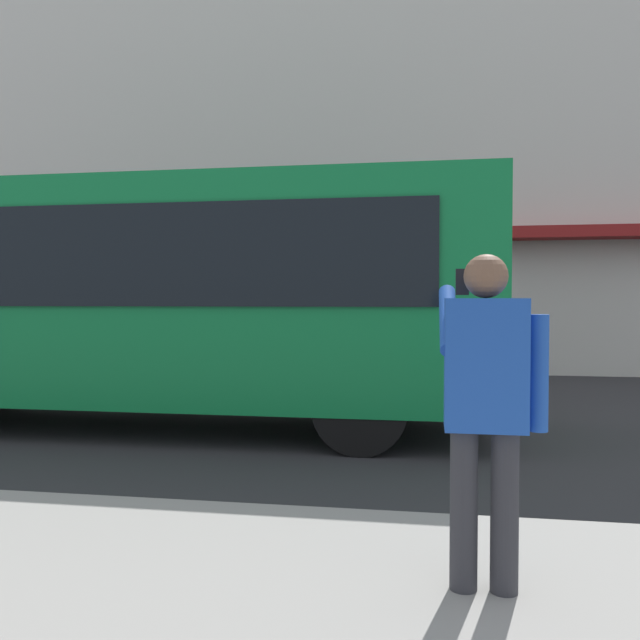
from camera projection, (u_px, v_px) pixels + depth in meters
name	position (u px, v px, depth m)	size (l,w,h in m)	color
ground_plane	(416.00, 432.00, 7.95)	(60.00, 60.00, 0.00)	#2B2B2D
building_facade_far	(423.00, 104.00, 14.46)	(28.00, 1.55, 12.00)	beige
red_bus	(134.00, 295.00, 8.28)	(9.05, 2.54, 3.08)	#0F7238
pedestrian_photographer	(486.00, 396.00, 3.25)	(0.53, 0.52, 1.70)	#2D2D33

